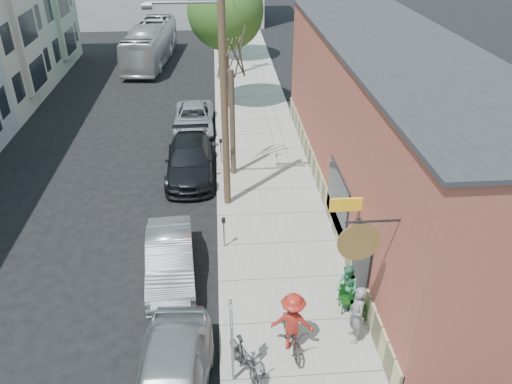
{
  "coord_description": "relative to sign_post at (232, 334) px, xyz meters",
  "views": [
    {
      "loc": [
        2.27,
        -12.89,
        11.16
      ],
      "look_at": [
        3.53,
        3.48,
        1.5
      ],
      "focal_mm": 35.0,
      "sensor_mm": 36.0,
      "label": 1
    }
  ],
  "objects": [
    {
      "name": "ground",
      "position": [
        -2.35,
        3.97,
        -1.83
      ],
      "size": [
        120.0,
        120.0,
        0.0
      ],
      "primitive_type": "plane",
      "color": "black"
    },
    {
      "name": "sidewalk",
      "position": [
        1.9,
        14.97,
        -1.76
      ],
      "size": [
        4.5,
        58.0,
        0.15
      ],
      "primitive_type": "cube",
      "color": "#9B9A8F",
      "rests_on": "ground"
    },
    {
      "name": "cafe_building",
      "position": [
        6.64,
        8.97,
        1.47
      ],
      "size": [
        6.6,
        20.2,
        6.61
      ],
      "color": "#964737",
      "rests_on": "ground"
    },
    {
      "name": "sign_post",
      "position": [
        0.0,
        0.0,
        0.0
      ],
      "size": [
        0.07,
        0.45,
        2.8
      ],
      "color": "slate",
      "rests_on": "sidewalk"
    },
    {
      "name": "parking_meter_near",
      "position": [
        -0.1,
        5.91,
        -0.85
      ],
      "size": [
        0.14,
        0.14,
        1.24
      ],
      "color": "slate",
      "rests_on": "sidewalk"
    },
    {
      "name": "parking_meter_far",
      "position": [
        -0.1,
        12.67,
        -0.85
      ],
      "size": [
        0.14,
        0.14,
        1.24
      ],
      "color": "slate",
      "rests_on": "sidewalk"
    },
    {
      "name": "utility_pole_near",
      "position": [
        0.04,
        8.98,
        3.58
      ],
      "size": [
        3.57,
        0.28,
        10.0
      ],
      "color": "#503A28",
      "rests_on": "sidewalk"
    },
    {
      "name": "utility_pole_far",
      "position": [
        0.1,
        25.7,
        3.51
      ],
      "size": [
        1.8,
        0.28,
        10.0
      ],
      "color": "#503A28",
      "rests_on": "sidewalk"
    },
    {
      "name": "tree_bare",
      "position": [
        0.45,
        11.59,
        0.76
      ],
      "size": [
        0.24,
        0.24,
        4.88
      ],
      "color": "#44392C",
      "rests_on": "sidewalk"
    },
    {
      "name": "tree_leafy_mid",
      "position": [
        0.45,
        20.24,
        3.92
      ],
      "size": [
        4.3,
        4.3,
        7.76
      ],
      "color": "#44392C",
      "rests_on": "sidewalk"
    },
    {
      "name": "patio_chair_a",
      "position": [
        3.85,
        2.03,
        -1.24
      ],
      "size": [
        0.6,
        0.6,
        0.88
      ],
      "primitive_type": null,
      "rotation": [
        0.0,
        0.0,
        -0.23
      ],
      "color": "#10380F",
      "rests_on": "sidewalk"
    },
    {
      "name": "patio_chair_b",
      "position": [
        3.6,
        2.32,
        -1.24
      ],
      "size": [
        0.54,
        0.54,
        0.88
      ],
      "primitive_type": null,
      "rotation": [
        0.0,
        0.0,
        0.09
      ],
      "color": "#10380F",
      "rests_on": "sidewalk"
    },
    {
      "name": "patron_grey",
      "position": [
        3.53,
        1.15,
        -0.74
      ],
      "size": [
        0.49,
        0.71,
        1.88
      ],
      "primitive_type": "imported",
      "rotation": [
        0.0,
        0.0,
        -1.51
      ],
      "color": "slate",
      "rests_on": "sidewalk"
    },
    {
      "name": "patron_green",
      "position": [
        3.59,
        2.49,
        -0.92
      ],
      "size": [
        0.81,
        0.9,
        1.53
      ],
      "primitive_type": "imported",
      "rotation": [
        0.0,
        0.0,
        -1.21
      ],
      "color": "#34825A",
      "rests_on": "sidewalk"
    },
    {
      "name": "cyclist",
      "position": [
        1.7,
        1.01,
        -0.74
      ],
      "size": [
        1.34,
        0.96,
        1.88
      ],
      "primitive_type": "imported",
      "rotation": [
        0.0,
        0.0,
        2.91
      ],
      "color": "maroon",
      "rests_on": "sidewalk"
    },
    {
      "name": "cyclist_bike",
      "position": [
        1.7,
        1.01,
        -1.2
      ],
      "size": [
        0.86,
        1.9,
        0.97
      ],
      "primitive_type": "imported",
      "rotation": [
        0.0,
        0.0,
        0.12
      ],
      "color": "black",
      "rests_on": "sidewalk"
    },
    {
      "name": "parked_bike_a",
      "position": [
        0.34,
        0.13,
        -1.12
      ],
      "size": [
        1.26,
        1.92,
        1.12
      ],
      "primitive_type": "imported",
      "rotation": [
        0.0,
        0.0,
        0.43
      ],
      "color": "black",
      "rests_on": "sidewalk"
    },
    {
      "name": "parked_bike_b",
      "position": [
        0.67,
        -0.55,
        -1.18
      ],
      "size": [
        0.79,
        1.96,
        1.01
      ],
      "primitive_type": "imported",
      "rotation": [
        0.0,
        0.0,
        0.06
      ],
      "color": "slate",
      "rests_on": "sidewalk"
    },
    {
      "name": "car_0",
      "position": [
        -1.55,
        -0.57,
        -1.0
      ],
      "size": [
        2.22,
        4.97,
        1.66
      ],
      "primitive_type": "imported",
      "rotation": [
        0.0,
        0.0,
        -0.06
      ],
      "color": "#969A9C",
      "rests_on": "ground"
    },
    {
      "name": "car_1",
      "position": [
        -1.94,
        4.56,
        -1.11
      ],
      "size": [
        1.87,
        4.51,
        1.45
      ],
      "primitive_type": "imported",
      "rotation": [
        0.0,
        0.0,
        0.08
      ],
      "color": "#A0A0A7",
      "rests_on": "ground"
    },
    {
      "name": "car_2",
      "position": [
        -1.55,
        11.82,
        -1.07
      ],
      "size": [
        2.2,
        5.29,
        1.53
      ],
      "primitive_type": "imported",
      "rotation": [
        0.0,
        0.0,
        0.01
      ],
      "color": "black",
      "rests_on": "ground"
    },
    {
      "name": "car_3",
      "position": [
        -1.55,
        17.29,
        -1.19
      ],
      "size": [
        2.15,
        4.66,
        1.29
      ],
      "primitive_type": "imported",
      "rotation": [
        0.0,
        0.0,
        -0.0
      ],
      "color": "silver",
      "rests_on": "ground"
    },
    {
      "name": "bus",
      "position": [
        -5.25,
        30.78,
        -0.37
      ],
      "size": [
        3.44,
        10.65,
        2.92
      ],
      "primitive_type": "imported",
      "rotation": [
        0.0,
        0.0,
        -0.1
      ],
      "color": "silver",
      "rests_on": "ground"
    }
  ]
}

